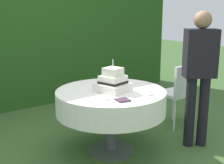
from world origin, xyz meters
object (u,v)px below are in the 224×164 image
(serving_plate_far, at_px, (104,99))
(standing_person, at_px, (199,70))
(garden_chair, at_px, (179,90))
(wedding_cake, at_px, (113,82))
(cake_table, at_px, (111,102))
(serving_plate_near, at_px, (149,94))
(napkin_stack, at_px, (123,100))

(serving_plate_far, distance_m, standing_person, 1.21)
(serving_plate_far, distance_m, garden_chair, 1.49)
(wedding_cake, distance_m, garden_chair, 1.22)
(cake_table, bearing_deg, serving_plate_near, -60.49)
(garden_chair, height_order, standing_person, standing_person)
(serving_plate_far, bearing_deg, serving_plate_near, -17.17)
(cake_table, height_order, serving_plate_near, serving_plate_near)
(serving_plate_near, xyz_separation_m, standing_person, (0.69, -0.11, 0.19))
(serving_plate_near, xyz_separation_m, serving_plate_far, (-0.48, 0.15, 0.00))
(serving_plate_near, height_order, serving_plate_far, same)
(cake_table, distance_m, napkin_stack, 0.43)
(napkin_stack, bearing_deg, cake_table, 69.86)
(wedding_cake, bearing_deg, serving_plate_near, -58.78)
(wedding_cake, bearing_deg, garden_chair, 2.94)
(napkin_stack, bearing_deg, wedding_cake, 67.22)
(wedding_cake, xyz_separation_m, garden_chair, (1.18, 0.06, -0.29))
(cake_table, distance_m, garden_chair, 1.19)
(serving_plate_far, height_order, napkin_stack, napkin_stack)
(wedding_cake, xyz_separation_m, napkin_stack, (-0.15, -0.35, -0.09))
(serving_plate_near, bearing_deg, garden_chair, 22.67)
(serving_plate_far, bearing_deg, standing_person, -12.64)
(wedding_cake, xyz_separation_m, serving_plate_near, (0.21, -0.35, -0.09))
(cake_table, relative_size, serving_plate_far, 8.66)
(cake_table, relative_size, serving_plate_near, 11.99)
(garden_chair, bearing_deg, wedding_cake, -177.06)
(standing_person, bearing_deg, wedding_cake, 152.89)
(serving_plate_near, xyz_separation_m, garden_chair, (0.97, 0.41, -0.20))
(napkin_stack, xyz_separation_m, garden_chair, (1.33, 0.41, -0.20))
(cake_table, height_order, napkin_stack, napkin_stack)
(serving_plate_near, height_order, standing_person, standing_person)
(cake_table, xyz_separation_m, standing_person, (0.90, -0.49, 0.33))
(wedding_cake, height_order, napkin_stack, wedding_cake)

